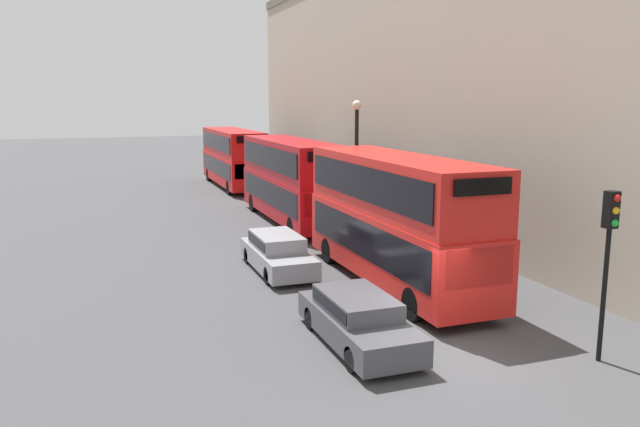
% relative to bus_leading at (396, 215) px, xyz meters
% --- Properties ---
extents(ground_plane, '(200.00, 200.00, 0.00)m').
position_rel_bus_leading_xyz_m(ground_plane, '(-1.60, -5.89, -2.49)').
color(ground_plane, '#424244').
extents(bus_leading, '(2.59, 10.21, 4.52)m').
position_rel_bus_leading_xyz_m(bus_leading, '(0.00, 0.00, 0.00)').
color(bus_leading, red).
rests_on(bus_leading, ground).
extents(bus_second_in_queue, '(2.59, 10.81, 4.33)m').
position_rel_bus_leading_xyz_m(bus_second_in_queue, '(0.00, 12.09, -0.10)').
color(bus_second_in_queue, '#A80F14').
rests_on(bus_second_in_queue, ground).
extents(bus_third_in_queue, '(2.59, 11.12, 4.21)m').
position_rel_bus_leading_xyz_m(bus_third_in_queue, '(0.00, 26.49, -0.16)').
color(bus_third_in_queue, red).
rests_on(bus_third_in_queue, ground).
extents(car_dark_sedan, '(1.80, 4.70, 1.36)m').
position_rel_bus_leading_xyz_m(car_dark_sedan, '(-3.40, -4.61, -1.76)').
color(car_dark_sedan, '#47474C').
rests_on(car_dark_sedan, ground).
extents(car_hatchback, '(1.78, 4.78, 1.43)m').
position_rel_bus_leading_xyz_m(car_hatchback, '(-3.40, 3.02, -1.73)').
color(car_hatchback, gray).
rests_on(car_hatchback, ground).
extents(traffic_light, '(0.30, 0.36, 4.28)m').
position_rel_bus_leading_xyz_m(traffic_light, '(1.83, -7.67, 0.58)').
color(traffic_light, black).
rests_on(traffic_light, ground).
extents(street_lamp, '(0.44, 0.44, 6.38)m').
position_rel_bus_leading_xyz_m(street_lamp, '(1.81, 7.65, 1.46)').
color(street_lamp, black).
rests_on(street_lamp, ground).
extents(pedestrian, '(0.36, 0.36, 1.79)m').
position_rel_bus_leading_xyz_m(pedestrian, '(2.34, 3.58, -1.66)').
color(pedestrian, brown).
rests_on(pedestrian, ground).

